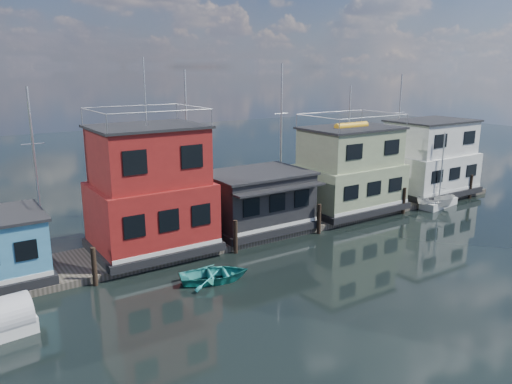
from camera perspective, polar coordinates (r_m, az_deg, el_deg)
ground at (r=28.36m, az=14.74°, el=-10.72°), size 160.00×160.00×0.00m
dock at (r=36.71m, az=0.75°, el=-4.12°), size 48.00×5.00×0.40m
houseboat_red at (r=31.81m, az=-12.01°, el=0.01°), size 7.40×5.90×11.86m
houseboat_dark at (r=35.79m, az=0.11°, el=-0.90°), size 7.40×6.10×4.06m
houseboat_green at (r=41.08m, az=10.63°, el=2.44°), size 8.40×5.90×7.03m
houseboat_white at (r=48.47m, az=19.21°, el=3.64°), size 8.40×5.90×6.66m
pilings at (r=34.07m, az=2.94°, el=-4.01°), size 42.28×0.28×2.20m
background_masts at (r=42.95m, az=1.53°, el=5.89°), size 36.40×0.16×12.00m
day_sailer at (r=45.59m, az=20.14°, el=-1.12°), size 4.19×1.89×6.38m
dinghy_teal at (r=28.37m, az=-4.74°, el=-9.36°), size 4.55×3.80×0.81m
motorboat at (r=44.60m, az=19.81°, el=-1.11°), size 3.40×2.63×1.24m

